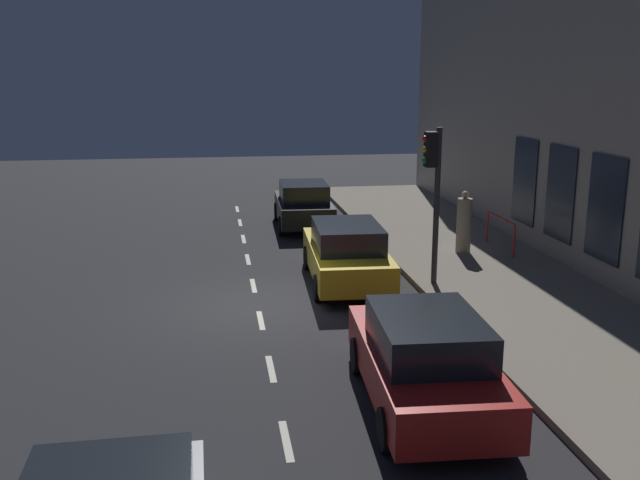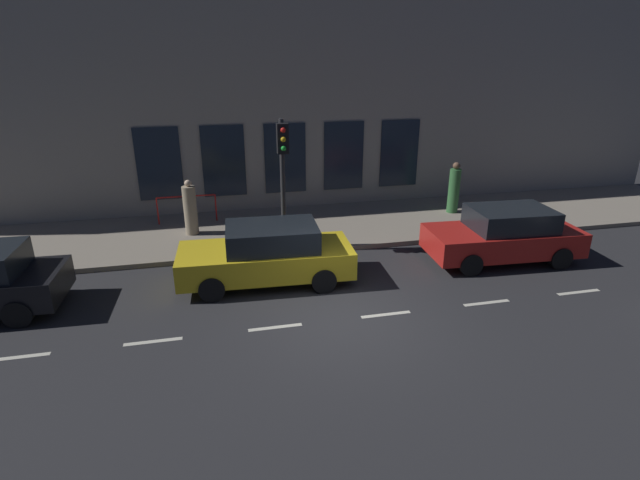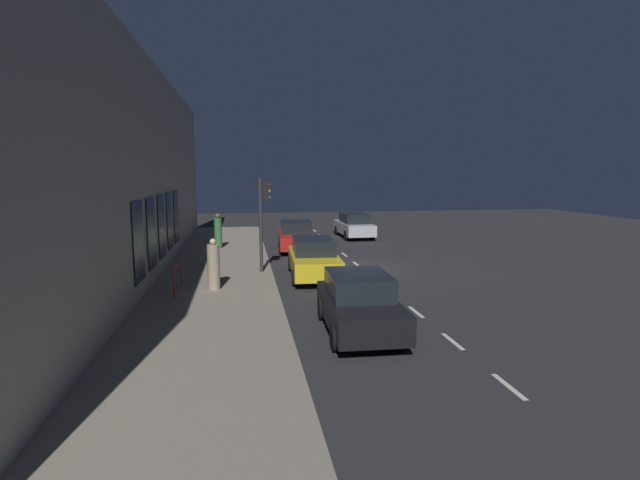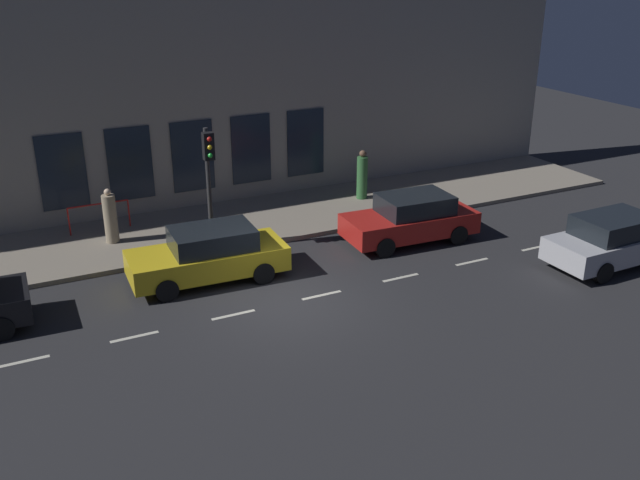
{
  "view_description": "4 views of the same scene",
  "coord_description": "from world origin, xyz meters",
  "px_view_note": "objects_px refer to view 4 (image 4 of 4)",
  "views": [
    {
      "loc": [
        -0.93,
        -15.47,
        5.24
      ],
      "look_at": [
        1.22,
        -1.54,
        1.88
      ],
      "focal_mm": 39.4,
      "sensor_mm": 36.0,
      "label": 1
    },
    {
      "loc": [
        -9.41,
        2.7,
        5.7
      ],
      "look_at": [
        1.72,
        0.19,
        1.33
      ],
      "focal_mm": 27.35,
      "sensor_mm": 36.0,
      "label": 2
    },
    {
      "loc": [
        5.18,
        20.33,
        4.25
      ],
      "look_at": [
        2.05,
        1.12,
        1.48
      ],
      "focal_mm": 26.89,
      "sensor_mm": 36.0,
      "label": 3
    },
    {
      "loc": [
        -15.76,
        6.85,
        8.82
      ],
      "look_at": [
        0.47,
        -1.18,
        1.46
      ],
      "focal_mm": 39.54,
      "sensor_mm": 36.0,
      "label": 4
    }
  ],
  "objects_px": {
    "parked_car_0": "(209,255)",
    "parked_car_2": "(411,218)",
    "pedestrian_1": "(110,218)",
    "traffic_light": "(209,168)",
    "parked_car_1": "(615,240)",
    "pedestrian_0": "(362,176)"
  },
  "relations": [
    {
      "from": "parked_car_2",
      "to": "pedestrian_1",
      "type": "distance_m",
      "value": 9.73
    },
    {
      "from": "parked_car_0",
      "to": "pedestrian_0",
      "type": "distance_m",
      "value": 8.48
    },
    {
      "from": "parked_car_0",
      "to": "pedestrian_1",
      "type": "distance_m",
      "value": 4.36
    },
    {
      "from": "parked_car_2",
      "to": "parked_car_0",
      "type": "bearing_deg",
      "value": 92.62
    },
    {
      "from": "pedestrian_0",
      "to": "parked_car_1",
      "type": "bearing_deg",
      "value": 35.95
    },
    {
      "from": "parked_car_0",
      "to": "traffic_light",
      "type": "bearing_deg",
      "value": -18.37
    },
    {
      "from": "parked_car_0",
      "to": "pedestrian_1",
      "type": "bearing_deg",
      "value": 30.5
    },
    {
      "from": "traffic_light",
      "to": "pedestrian_0",
      "type": "relative_size",
      "value": 2.05
    },
    {
      "from": "traffic_light",
      "to": "parked_car_2",
      "type": "bearing_deg",
      "value": -108.27
    },
    {
      "from": "pedestrian_1",
      "to": "parked_car_2",
      "type": "bearing_deg",
      "value": 50.3
    },
    {
      "from": "parked_car_0",
      "to": "parked_car_1",
      "type": "xyz_separation_m",
      "value": [
        -4.38,
        -11.42,
        -0.0
      ]
    },
    {
      "from": "parked_car_0",
      "to": "pedestrian_0",
      "type": "relative_size",
      "value": 2.44
    },
    {
      "from": "parked_car_1",
      "to": "pedestrian_0",
      "type": "height_order",
      "value": "pedestrian_0"
    },
    {
      "from": "traffic_light",
      "to": "pedestrian_1",
      "type": "bearing_deg",
      "value": 55.94
    },
    {
      "from": "parked_car_0",
      "to": "parked_car_2",
      "type": "relative_size",
      "value": 1.03
    },
    {
      "from": "parked_car_1",
      "to": "parked_car_2",
      "type": "distance_m",
      "value": 6.27
    },
    {
      "from": "parked_car_2",
      "to": "pedestrian_0",
      "type": "height_order",
      "value": "pedestrian_0"
    },
    {
      "from": "parked_car_0",
      "to": "parked_car_2",
      "type": "bearing_deg",
      "value": -87.78
    },
    {
      "from": "traffic_light",
      "to": "parked_car_2",
      "type": "height_order",
      "value": "traffic_light"
    },
    {
      "from": "parked_car_2",
      "to": "pedestrian_1",
      "type": "bearing_deg",
      "value": 69.41
    },
    {
      "from": "parked_car_2",
      "to": "pedestrian_1",
      "type": "height_order",
      "value": "pedestrian_1"
    },
    {
      "from": "traffic_light",
      "to": "pedestrian_0",
      "type": "bearing_deg",
      "value": -71.94
    }
  ]
}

